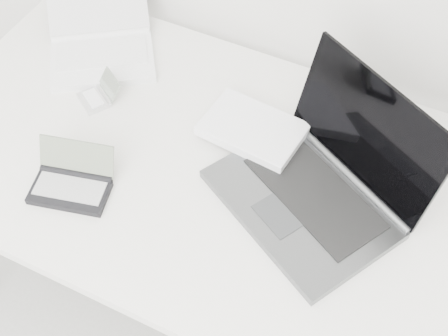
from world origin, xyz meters
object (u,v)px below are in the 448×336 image
at_px(laptop_large, 306,171).
at_px(netbook_open_white, 101,44).
at_px(palmtop_charcoal, 72,183).
at_px(desk, 243,188).

xyz_separation_m(laptop_large, netbook_open_white, (-0.65, 0.17, -0.02)).
xyz_separation_m(netbook_open_white, palmtop_charcoal, (0.19, -0.41, -0.01)).
bearing_deg(laptop_large, palmtop_charcoal, -123.67).
bearing_deg(palmtop_charcoal, desk, 17.02).
xyz_separation_m(laptop_large, palmtop_charcoal, (-0.46, -0.24, -0.02)).
height_order(laptop_large, palmtop_charcoal, laptop_large).
bearing_deg(palmtop_charcoal, laptop_large, 13.76).
height_order(desk, laptop_large, laptop_large).
bearing_deg(desk, laptop_large, 18.65).
bearing_deg(netbook_open_white, palmtop_charcoal, -100.07).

